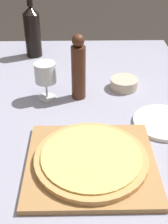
% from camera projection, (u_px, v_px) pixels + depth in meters
% --- Properties ---
extents(dining_table, '(0.94, 1.61, 0.73)m').
position_uv_depth(dining_table, '(85.00, 140.00, 1.17)').
color(dining_table, '#9393A8').
rests_on(dining_table, ground_plane).
extents(cutting_board, '(0.39, 0.36, 0.02)m').
position_uv_depth(cutting_board, '(91.00, 163.00, 0.94)').
color(cutting_board, '#A87A47').
rests_on(cutting_board, dining_table).
extents(pizza, '(0.34, 0.34, 0.02)m').
position_uv_depth(pizza, '(91.00, 158.00, 0.93)').
color(pizza, tan).
rests_on(pizza, cutting_board).
extents(wine_bottle, '(0.08, 0.08, 0.34)m').
position_uv_depth(wine_bottle, '(32.00, 30.00, 1.55)').
color(wine_bottle, black).
rests_on(wine_bottle, dining_table).
extents(pepper_mill, '(0.06, 0.06, 0.27)m').
position_uv_depth(pepper_mill, '(78.00, 69.00, 1.20)').
color(pepper_mill, '#4C2819').
rests_on(pepper_mill, dining_table).
extents(wine_glass, '(0.08, 0.08, 0.15)m').
position_uv_depth(wine_glass, '(45.00, 74.00, 1.21)').
color(wine_glass, silver).
rests_on(wine_glass, dining_table).
extents(small_bowl, '(0.12, 0.12, 0.04)m').
position_uv_depth(small_bowl, '(124.00, 84.00, 1.32)').
color(small_bowl, beige).
rests_on(small_bowl, dining_table).
extents(dinner_plate, '(0.22, 0.22, 0.01)m').
position_uv_depth(dinner_plate, '(164.00, 122.00, 1.12)').
color(dinner_plate, silver).
rests_on(dinner_plate, dining_table).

